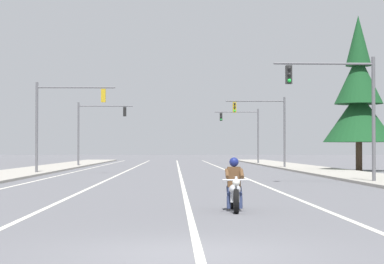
% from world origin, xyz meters
% --- Properties ---
extents(ground_plane, '(400.00, 400.00, 0.00)m').
position_xyz_m(ground_plane, '(0.00, 0.00, 0.00)').
color(ground_plane, '#5B5B60').
extents(lane_stripe_center, '(0.16, 100.00, 0.01)m').
position_xyz_m(lane_stripe_center, '(0.18, 45.00, 0.00)').
color(lane_stripe_center, beige).
rests_on(lane_stripe_center, ground).
extents(lane_stripe_left, '(0.16, 100.00, 0.01)m').
position_xyz_m(lane_stripe_left, '(-3.88, 45.00, 0.00)').
color(lane_stripe_left, beige).
rests_on(lane_stripe_left, ground).
extents(lane_stripe_right, '(0.16, 100.00, 0.01)m').
position_xyz_m(lane_stripe_right, '(3.94, 45.00, 0.00)').
color(lane_stripe_right, beige).
rests_on(lane_stripe_right, ground).
extents(lane_stripe_far_left, '(0.16, 100.00, 0.01)m').
position_xyz_m(lane_stripe_far_left, '(-7.56, 45.00, 0.00)').
color(lane_stripe_far_left, beige).
rests_on(lane_stripe_far_left, ground).
extents(sidewalk_kerb_right, '(4.40, 110.00, 0.14)m').
position_xyz_m(sidewalk_kerb_right, '(10.86, 40.00, 0.07)').
color(sidewalk_kerb_right, '#9E998E').
rests_on(sidewalk_kerb_right, ground).
extents(sidewalk_kerb_left, '(4.40, 110.00, 0.14)m').
position_xyz_m(sidewalk_kerb_left, '(-10.86, 40.00, 0.07)').
color(sidewalk_kerb_left, '#9E998E').
rests_on(sidewalk_kerb_left, ground).
extents(motorcycle_with_rider, '(0.70, 2.19, 1.46)m').
position_xyz_m(motorcycle_with_rider, '(1.42, 7.98, 0.59)').
color(motorcycle_with_rider, black).
rests_on(motorcycle_with_rider, ground).
extents(traffic_signal_near_right, '(4.99, 0.43, 6.20)m').
position_xyz_m(traffic_signal_near_right, '(8.08, 23.15, 4.10)').
color(traffic_signal_near_right, '#56565B').
rests_on(traffic_signal_near_right, ground).
extents(traffic_signal_near_left, '(5.36, 0.37, 6.20)m').
position_xyz_m(traffic_signal_near_left, '(-7.94, 37.06, 4.13)').
color(traffic_signal_near_left, '#56565B').
rests_on(traffic_signal_near_left, ground).
extents(traffic_signal_mid_right, '(5.20, 0.37, 6.20)m').
position_xyz_m(traffic_signal_mid_right, '(7.84, 50.47, 4.12)').
color(traffic_signal_mid_right, '#56565B').
rests_on(traffic_signal_mid_right, ground).
extents(traffic_signal_mid_left, '(5.32, 0.37, 6.20)m').
position_xyz_m(traffic_signal_mid_left, '(-7.91, 57.98, 4.13)').
color(traffic_signal_mid_left, '#56565B').
rests_on(traffic_signal_mid_left, ground).
extents(traffic_signal_far_right, '(4.95, 0.48, 6.20)m').
position_xyz_m(traffic_signal_far_right, '(7.74, 68.67, 4.10)').
color(traffic_signal_far_right, '#56565B').
rests_on(traffic_signal_far_right, ground).
extents(conifer_tree_right_verge_far, '(5.46, 5.46, 12.01)m').
position_xyz_m(conifer_tree_right_verge_far, '(13.97, 43.32, 5.50)').
color(conifer_tree_right_verge_far, '#423023').
rests_on(conifer_tree_right_verge_far, ground).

